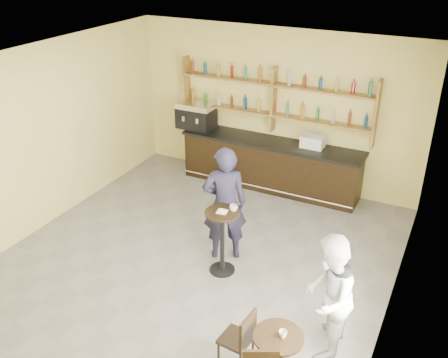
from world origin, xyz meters
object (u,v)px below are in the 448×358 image
at_px(espresso_machine, 196,115).
at_px(man_main, 225,204).
at_px(bar_counter, 270,164).
at_px(chair_west, 236,338).
at_px(pastry_case, 313,143).
at_px(patron_second, 328,297).
at_px(pedestal_table, 222,242).

xyz_separation_m(espresso_machine, man_main, (2.00, -2.62, -0.33)).
bearing_deg(bar_counter, chair_west, -72.83).
distance_m(pastry_case, man_main, 2.70).
bearing_deg(bar_counter, man_main, -84.20).
height_order(bar_counter, patron_second, patron_second).
bearing_deg(espresso_machine, man_main, -51.19).
distance_m(bar_counter, espresso_machine, 1.90).
bearing_deg(pedestal_table, chair_west, -57.99).
distance_m(bar_counter, pastry_case, 1.07).
height_order(bar_counter, pedestal_table, pedestal_table).
height_order(pedestal_table, man_main, man_main).
relative_size(espresso_machine, pedestal_table, 0.72).
relative_size(pastry_case, man_main, 0.23).
xyz_separation_m(espresso_machine, pastry_case, (2.58, 0.00, -0.14)).
bearing_deg(patron_second, espresso_machine, -136.61).
height_order(pastry_case, chair_west, pastry_case).
xyz_separation_m(man_main, patron_second, (2.04, -1.28, -0.12)).
distance_m(espresso_machine, pedestal_table, 3.78).
bearing_deg(pedestal_table, man_main, 111.79).
xyz_separation_m(chair_west, patron_second, (0.88, 0.72, 0.42)).
relative_size(bar_counter, espresso_machine, 4.88).
height_order(espresso_machine, chair_west, espresso_machine).
xyz_separation_m(bar_counter, man_main, (0.27, -2.62, 0.46)).
xyz_separation_m(espresso_machine, patron_second, (4.04, -3.90, -0.45)).
bearing_deg(pastry_case, pedestal_table, -100.14).
height_order(pastry_case, man_main, man_main).
bearing_deg(espresso_machine, pastry_case, 1.56).
height_order(man_main, chair_west, man_main).
height_order(bar_counter, chair_west, bar_counter).
bearing_deg(chair_west, patron_second, 134.70).
relative_size(pastry_case, pedestal_table, 0.41).
bearing_deg(espresso_machine, patron_second, -42.46).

